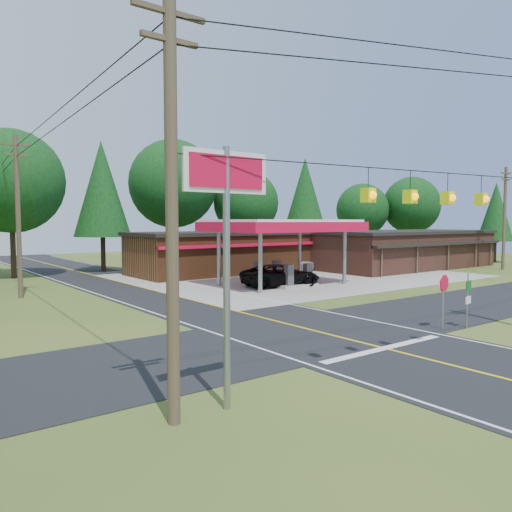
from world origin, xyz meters
TOP-DOWN VIEW (x-y plane):
  - ground at (0.00, 0.00)m, footprint 120.00×120.00m
  - main_highway at (0.00, 0.00)m, footprint 8.00×120.00m
  - cross_road at (0.00, 0.00)m, footprint 70.00×7.00m
  - lane_center_yellow at (0.00, 0.00)m, footprint 0.15×110.00m
  - gas_canopy at (9.00, 13.00)m, footprint 10.60×7.40m
  - convenience_store at (10.00, 22.98)m, footprint 16.40×7.55m
  - strip_building at (28.00, 15.98)m, footprint 20.40×8.75m
  - utility_pole_near_left at (-9.50, -5.00)m, footprint 1.80×0.30m
  - utility_pole_far_left at (-8.00, 18.00)m, footprint 1.80×0.30m
  - utility_pole_far_right at (34.00, 9.00)m, footprint 1.80×0.30m
  - overhead_beacons at (-1.00, -6.00)m, footprint 17.04×2.04m
  - treeline_backdrop at (0.82, 24.01)m, footprint 70.27×51.59m
  - suv_car at (8.35, 12.38)m, footprint 6.88×6.88m
  - sedan_car at (17.00, 20.99)m, footprint 5.57×5.57m
  - big_stop_sign at (-8.00, -5.01)m, footprint 2.44×0.19m
  - octagonal_stop_sign at (4.71, -3.01)m, footprint 0.86×0.15m
  - route_sign_post at (5.80, -3.52)m, footprint 0.50×0.12m

SIDE VIEW (x-z plane):
  - ground at x=0.00m, z-range 0.00..0.00m
  - main_highway at x=0.00m, z-range 0.00..0.02m
  - cross_road at x=0.00m, z-range 0.00..0.03m
  - lane_center_yellow at x=0.00m, z-range 0.02..0.03m
  - sedan_car at x=17.00m, z-range 0.00..1.56m
  - suv_car at x=8.35m, z-range 0.00..1.62m
  - route_sign_post at x=5.80m, z-range 0.24..2.70m
  - octagonal_stop_sign at x=4.71m, z-range 0.61..3.10m
  - strip_building at x=28.00m, z-range 0.01..3.81m
  - convenience_store at x=10.00m, z-range 0.02..3.82m
  - gas_canopy at x=9.00m, z-range 1.83..6.70m
  - big_stop_sign at x=-8.00m, z-range 1.57..8.15m
  - utility_pole_near_left at x=-9.50m, z-range 0.20..10.20m
  - utility_pole_far_left at x=-8.00m, z-range 0.20..10.20m
  - utility_pole_far_right at x=34.00m, z-range 0.20..10.20m
  - overhead_beacons at x=-1.00m, z-range 5.70..6.73m
  - treeline_backdrop at x=0.82m, z-range 0.84..14.14m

